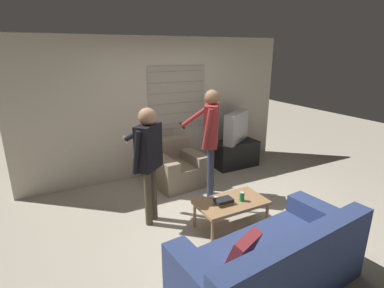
{
  "coord_description": "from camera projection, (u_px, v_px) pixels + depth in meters",
  "views": [
    {
      "loc": [
        -2.07,
        -3.15,
        2.32
      ],
      "look_at": [
        -0.13,
        0.55,
        1.0
      ],
      "focal_mm": 28.0,
      "sensor_mm": 36.0,
      "label": 1
    }
  ],
  "objects": [
    {
      "name": "armchair_beige",
      "position": [
        176.0,
        167.0,
        5.39
      ],
      "size": [
        0.91,
        0.92,
        0.76
      ],
      "rotation": [
        0.0,
        0.0,
        3.23
      ],
      "color": "gray",
      "rests_on": "ground_plane"
    },
    {
      "name": "person_right_standing",
      "position": [
        211.0,
        131.0,
        4.65
      ],
      "size": [
        0.53,
        0.76,
        1.75
      ],
      "rotation": [
        0.0,
        0.0,
        0.96
      ],
      "color": "#33384C",
      "rests_on": "ground_plane"
    },
    {
      "name": "tv",
      "position": [
        236.0,
        127.0,
        6.01
      ],
      "size": [
        0.8,
        0.61,
        0.6
      ],
      "rotation": [
        0.0,
        0.0,
        3.71
      ],
      "color": "#B2B2B7",
      "rests_on": "tv_stand"
    },
    {
      "name": "wall_back",
      "position": [
        162.0,
        108.0,
        5.6
      ],
      "size": [
        5.2,
        0.08,
        2.55
      ],
      "color": "beige",
      "rests_on": "ground_plane"
    },
    {
      "name": "book_stack",
      "position": [
        224.0,
        201.0,
        3.9
      ],
      "size": [
        0.24,
        0.16,
        0.07
      ],
      "color": "gold",
      "rests_on": "coffee_table"
    },
    {
      "name": "person_left_standing",
      "position": [
        148.0,
        152.0,
        3.93
      ],
      "size": [
        0.49,
        0.78,
        1.62
      ],
      "rotation": [
        0.0,
        0.0,
        0.71
      ],
      "color": "#4C4233",
      "rests_on": "ground_plane"
    },
    {
      "name": "soda_can",
      "position": [
        242.0,
        197.0,
        3.97
      ],
      "size": [
        0.07,
        0.07,
        0.13
      ],
      "color": "#238E47",
      "rests_on": "coffee_table"
    },
    {
      "name": "couch_blue",
      "position": [
        273.0,
        265.0,
        2.92
      ],
      "size": [
        2.01,
        1.04,
        0.8
      ],
      "rotation": [
        0.0,
        0.0,
        0.1
      ],
      "color": "navy",
      "rests_on": "ground_plane"
    },
    {
      "name": "spare_remote",
      "position": [
        214.0,
        197.0,
        4.06
      ],
      "size": [
        0.12,
        0.12,
        0.02
      ],
      "rotation": [
        0.0,
        0.0,
        0.74
      ],
      "color": "white",
      "rests_on": "coffee_table"
    },
    {
      "name": "coffee_table",
      "position": [
        231.0,
        204.0,
        3.99
      ],
      "size": [
        0.94,
        0.54,
        0.39
      ],
      "color": "#9E754C",
      "rests_on": "ground_plane"
    },
    {
      "name": "tv_stand",
      "position": [
        235.0,
        154.0,
        6.18
      ],
      "size": [
        0.9,
        0.48,
        0.53
      ],
      "color": "black",
      "rests_on": "ground_plane"
    },
    {
      "name": "ground_plane",
      "position": [
        218.0,
        220.0,
        4.27
      ],
      "size": [
        16.0,
        16.0,
        0.0
      ],
      "primitive_type": "plane",
      "color": "#B2A893"
    }
  ]
}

